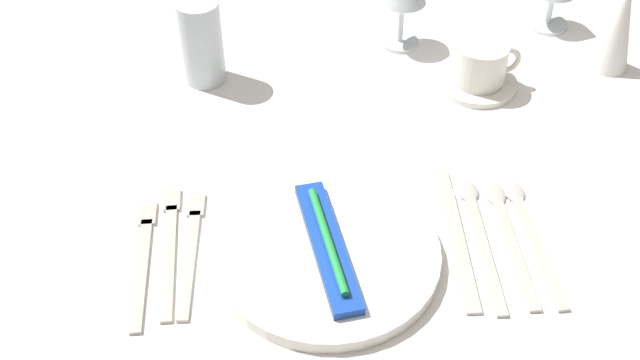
% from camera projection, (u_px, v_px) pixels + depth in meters
% --- Properties ---
extents(dining_table, '(1.80, 1.11, 0.74)m').
position_uv_depth(dining_table, '(299.00, 182.00, 1.13)').
color(dining_table, white).
rests_on(dining_table, ground).
extents(dinner_plate, '(0.27, 0.27, 0.02)m').
position_uv_depth(dinner_plate, '(327.00, 254.00, 0.91)').
color(dinner_plate, white).
rests_on(dinner_plate, dining_table).
extents(toothbrush_package, '(0.07, 0.21, 0.02)m').
position_uv_depth(toothbrush_package, '(327.00, 245.00, 0.90)').
color(toothbrush_package, blue).
rests_on(toothbrush_package, dinner_plate).
extents(fork_outer, '(0.03, 0.21, 0.00)m').
position_uv_depth(fork_outer, '(191.00, 247.00, 0.93)').
color(fork_outer, beige).
rests_on(fork_outer, dining_table).
extents(fork_inner, '(0.03, 0.22, 0.00)m').
position_uv_depth(fork_inner, '(170.00, 244.00, 0.93)').
color(fork_inner, beige).
rests_on(fork_inner, dining_table).
extents(fork_salad, '(0.02, 0.21, 0.00)m').
position_uv_depth(fork_salad, '(143.00, 257.00, 0.91)').
color(fork_salad, beige).
rests_on(fork_salad, dining_table).
extents(dinner_knife, '(0.03, 0.24, 0.00)m').
position_uv_depth(dinner_knife, '(458.00, 240.00, 0.93)').
color(dinner_knife, beige).
rests_on(dinner_knife, dining_table).
extents(spoon_soup, '(0.03, 0.23, 0.01)m').
position_uv_depth(spoon_soup, '(478.00, 227.00, 0.95)').
color(spoon_soup, beige).
rests_on(spoon_soup, dining_table).
extents(spoon_dessert, '(0.03, 0.21, 0.01)m').
position_uv_depth(spoon_dessert, '(506.00, 227.00, 0.95)').
color(spoon_dessert, beige).
rests_on(spoon_dessert, dining_table).
extents(spoon_tea, '(0.03, 0.22, 0.01)m').
position_uv_depth(spoon_tea, '(528.00, 225.00, 0.95)').
color(spoon_tea, beige).
rests_on(spoon_tea, dining_table).
extents(saucer_left, '(0.13, 0.13, 0.01)m').
position_uv_depth(saucer_left, '(476.00, 83.00, 1.17)').
color(saucer_left, white).
rests_on(saucer_left, dining_table).
extents(coffee_cup_left, '(0.10, 0.08, 0.06)m').
position_uv_depth(coffee_cup_left, '(481.00, 63.00, 1.15)').
color(coffee_cup_left, white).
rests_on(coffee_cup_left, saucer_left).
extents(drink_tumbler, '(0.07, 0.07, 0.14)m').
position_uv_depth(drink_tumbler, '(202.00, 47.00, 1.15)').
color(drink_tumbler, silver).
rests_on(drink_tumbler, dining_table).
extents(napkin_folded, '(0.06, 0.06, 0.16)m').
position_uv_depth(napkin_folded, '(619.00, 24.00, 1.16)').
color(napkin_folded, white).
rests_on(napkin_folded, dining_table).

